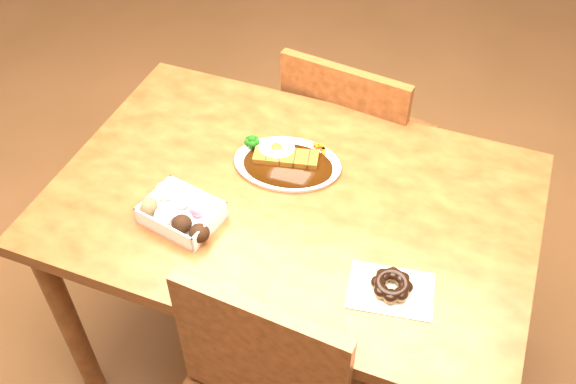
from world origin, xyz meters
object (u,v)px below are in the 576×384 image
(chair_far, at_px, (354,147))
(pon_de_ring, at_px, (392,286))
(donut_box, at_px, (180,212))
(katsu_curry_plate, at_px, (286,161))
(table, at_px, (292,223))

(chair_far, bearing_deg, pon_de_ring, 118.44)
(donut_box, bearing_deg, katsu_curry_plate, 58.29)
(katsu_curry_plate, xyz_separation_m, donut_box, (-0.17, -0.27, 0.01))
(chair_far, height_order, donut_box, chair_far)
(table, bearing_deg, chair_far, 88.13)
(chair_far, height_order, katsu_curry_plate, chair_far)
(chair_far, relative_size, pon_de_ring, 4.23)
(katsu_curry_plate, bearing_deg, chair_far, 80.02)
(katsu_curry_plate, height_order, pon_de_ring, katsu_curry_plate)
(donut_box, bearing_deg, table, 36.43)
(table, distance_m, pon_de_ring, 0.38)
(donut_box, height_order, pon_de_ring, donut_box)
(table, height_order, katsu_curry_plate, katsu_curry_plate)
(table, relative_size, pon_de_ring, 5.84)
(table, relative_size, katsu_curry_plate, 3.94)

